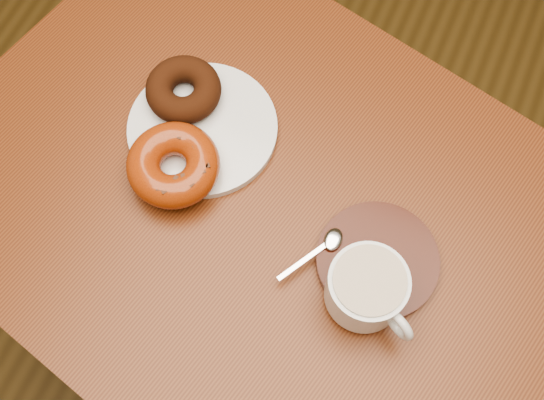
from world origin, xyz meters
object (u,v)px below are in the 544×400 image
at_px(donut_plate, 203,128).
at_px(coffee_cup, 367,289).
at_px(cafe_table, 260,234).
at_px(saucer, 377,261).

distance_m(donut_plate, coffee_cup, 0.32).
relative_size(cafe_table, saucer, 6.46).
relative_size(saucer, coffee_cup, 1.30).
xyz_separation_m(cafe_table, saucer, (0.18, -0.02, 0.14)).
bearing_deg(cafe_table, coffee_cup, -8.13).
bearing_deg(cafe_table, donut_plate, 164.15).
distance_m(cafe_table, saucer, 0.23).
height_order(cafe_table, coffee_cup, coffee_cup).
height_order(cafe_table, saucer, saucer).
distance_m(cafe_table, coffee_cup, 0.26).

